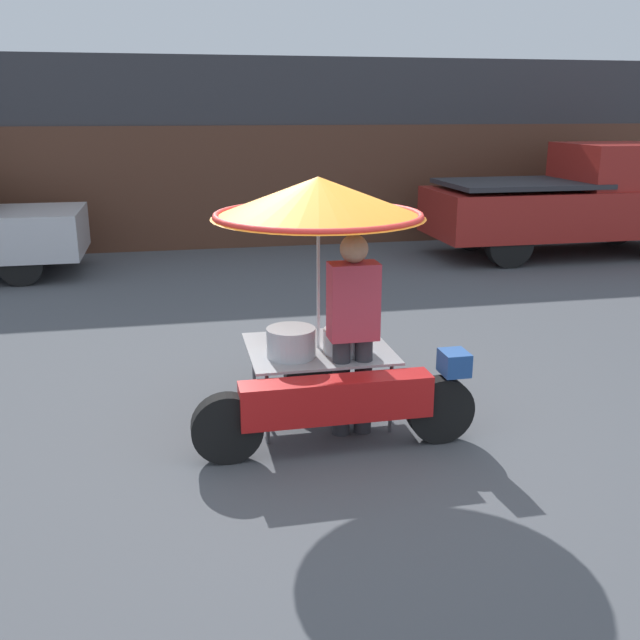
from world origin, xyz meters
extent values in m
plane|color=#4C4F54|center=(0.00, 0.00, 0.00)|extent=(36.00, 36.00, 0.00)
cube|color=#38383D|center=(0.00, 9.16, 1.71)|extent=(28.00, 2.00, 3.42)
cube|color=#563323|center=(0.00, 8.13, 1.11)|extent=(23.80, 0.06, 2.22)
cylinder|color=black|center=(0.83, -0.33, 0.26)|extent=(0.53, 0.14, 0.53)
cylinder|color=black|center=(-0.82, -0.33, 0.26)|extent=(0.53, 0.14, 0.53)
cube|color=red|center=(0.00, -0.33, 0.42)|extent=(1.46, 0.24, 0.32)
cube|color=#234C93|center=(0.93, -0.33, 0.64)|extent=(0.20, 0.24, 0.18)
cylinder|color=black|center=(0.00, 0.65, 0.24)|extent=(0.48, 0.14, 0.48)
cylinder|color=#515156|center=(0.50, -0.10, 0.30)|extent=(0.03, 0.03, 0.59)
cylinder|color=#515156|center=(0.50, 0.78, 0.30)|extent=(0.03, 0.03, 0.59)
cylinder|color=#515156|center=(-0.49, -0.10, 0.30)|extent=(0.03, 0.03, 0.59)
cylinder|color=#515156|center=(-0.49, 0.78, 0.30)|extent=(0.03, 0.03, 0.59)
cube|color=#9E9EA3|center=(0.00, 0.34, 0.60)|extent=(1.17, 1.03, 0.02)
cylinder|color=#B2B2B7|center=(0.00, 0.34, 1.15)|extent=(0.03, 0.03, 1.08)
cone|color=orange|center=(0.00, 0.34, 1.85)|extent=(1.70, 1.70, 0.32)
torus|color=red|center=(0.00, 0.34, 1.71)|extent=(1.66, 1.66, 0.05)
cylinder|color=#B7B7BC|center=(-0.26, 0.16, 0.73)|extent=(0.39, 0.39, 0.24)
cylinder|color=silver|center=(0.21, 0.19, 0.71)|extent=(0.39, 0.39, 0.19)
cylinder|color=red|center=(0.33, 0.62, 0.70)|extent=(0.21, 0.21, 0.17)
cylinder|color=#2D2D33|center=(0.11, -0.04, 0.40)|extent=(0.14, 0.14, 0.80)
cylinder|color=#2D2D33|center=(0.29, -0.04, 0.40)|extent=(0.14, 0.14, 0.80)
cube|color=#C13847|center=(0.20, -0.04, 1.10)|extent=(0.38, 0.22, 0.60)
sphere|color=#A87A5B|center=(0.20, -0.04, 1.51)|extent=(0.22, 0.22, 0.22)
cylinder|color=black|center=(-3.34, 5.81, 0.32)|extent=(0.64, 0.20, 0.64)
cylinder|color=black|center=(-3.34, 7.27, 0.32)|extent=(0.64, 0.20, 0.64)
cylinder|color=black|center=(7.26, 7.04, 0.39)|extent=(0.77, 0.24, 0.77)
cylinder|color=black|center=(4.26, 5.48, 0.39)|extent=(0.77, 0.24, 0.77)
cylinder|color=black|center=(4.26, 7.04, 0.39)|extent=(0.77, 0.24, 0.77)
cube|color=#A3231E|center=(5.76, 6.26, 0.78)|extent=(4.99, 1.84, 0.79)
cube|color=#A3231E|center=(6.56, 6.26, 1.55)|extent=(1.70, 1.69, 0.75)
cube|color=#2D2D33|center=(4.76, 6.26, 1.28)|extent=(2.60, 1.76, 0.08)
camera|label=1|loc=(-1.14, -5.14, 2.52)|focal=40.00mm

